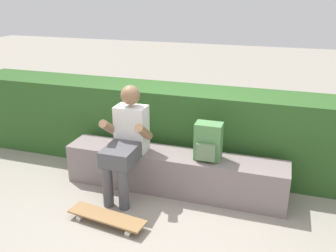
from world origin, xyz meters
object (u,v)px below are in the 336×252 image
at_px(bench_main, 173,172).
at_px(person_skater, 126,139).
at_px(skateboard_near_person, 107,217).
at_px(backpack_on_bench, 208,142).

relative_size(bench_main, person_skater, 2.06).
bearing_deg(skateboard_near_person, bench_main, 62.33).
bearing_deg(backpack_on_bench, bench_main, 178.59).
relative_size(bench_main, skateboard_near_person, 3.03).
xyz_separation_m(bench_main, backpack_on_bench, (0.38, -0.01, 0.42)).
height_order(bench_main, skateboard_near_person, bench_main).
relative_size(bench_main, backpack_on_bench, 6.20).
xyz_separation_m(bench_main, skateboard_near_person, (-0.43, -0.81, -0.15)).
bearing_deg(person_skater, backpack_on_bench, 13.14).
xyz_separation_m(person_skater, backpack_on_bench, (0.85, 0.20, -0.00)).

